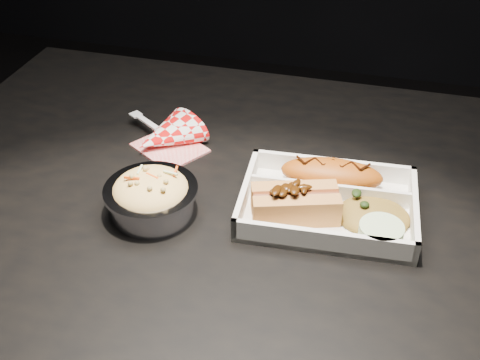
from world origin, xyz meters
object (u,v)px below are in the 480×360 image
hotdog (295,202)px  fried_pastry (332,174)px  food_tray (328,206)px  napkin_fork (166,136)px  dining_table (266,237)px  foil_coleslaw_cup (151,195)px

hotdog → fried_pastry: bearing=47.0°
food_tray → fried_pastry: (-0.00, 0.06, 0.02)m
hotdog → napkin_fork: napkin_fork is taller
hotdog → food_tray: bearing=16.5°
dining_table → napkin_fork: size_ratio=7.14×
dining_table → foil_coleslaw_cup: foil_coleslaw_cup is taller
fried_pastry → napkin_fork: size_ratio=0.92×
food_tray → napkin_fork: size_ratio=1.55×
food_tray → fried_pastry: bearing=90.0°
fried_pastry → foil_coleslaw_cup: foil_coleslaw_cup is taller
fried_pastry → hotdog: hotdog is taller
dining_table → foil_coleslaw_cup: 0.22m
fried_pastry → foil_coleslaw_cup: (-0.24, -0.12, 0.00)m
food_tray → hotdog: size_ratio=1.93×
dining_table → napkin_fork: bearing=156.2°
food_tray → hotdog: hotdog is taller
hotdog → foil_coleslaw_cup: foil_coleslaw_cup is taller
napkin_fork → fried_pastry: bearing=22.8°
fried_pastry → foil_coleslaw_cup: bearing=-153.2°
food_tray → napkin_fork: napkin_fork is taller
food_tray → fried_pastry: size_ratio=1.69×
fried_pastry → hotdog: bearing=-115.2°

